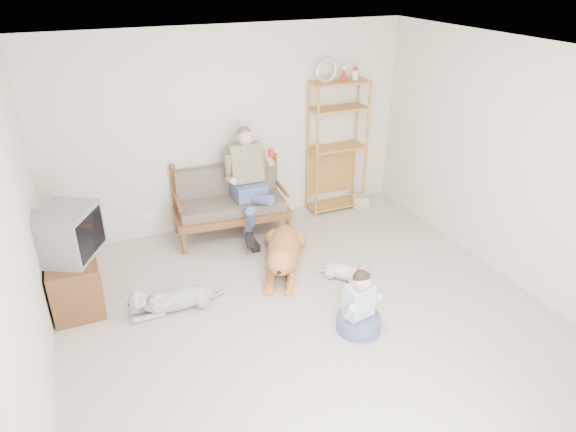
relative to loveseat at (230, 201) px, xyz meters
name	(u,v)px	position (x,y,z in m)	size (l,w,h in m)	color
floor	(319,332)	(0.19, -2.38, -0.49)	(5.50, 5.50, 0.00)	beige
ceiling	(329,60)	(0.19, -2.38, 2.21)	(5.50, 5.50, 0.00)	white
wall_back	(232,130)	(0.19, 0.37, 0.86)	(5.00, 5.00, 0.00)	beige
wall_left	(18,273)	(-2.31, -2.38, 0.86)	(5.50, 5.50, 0.00)	beige
wall_right	(531,173)	(2.69, -2.38, 0.86)	(5.50, 5.50, 0.00)	beige
loveseat	(230,201)	(0.00, 0.00, 0.00)	(1.56, 0.83, 0.95)	brown
man	(250,191)	(0.22, -0.24, 0.20)	(0.57, 0.81, 1.32)	#536299
etagere	(337,146)	(1.70, 0.17, 0.50)	(0.85, 0.37, 2.23)	#A66D34
book_stack	(360,201)	(2.10, 0.07, -0.41)	(0.24, 0.18, 0.16)	silver
tv_stand	(75,279)	(-2.04, -0.88, -0.19)	(0.50, 0.90, 0.60)	brown
crt_tv	(68,233)	(-2.01, -0.89, 0.38)	(0.75, 0.80, 0.53)	slate
wall_outlet	(147,216)	(-1.06, 0.35, -0.19)	(0.12, 0.02, 0.08)	white
golden_retriever	(283,252)	(0.33, -1.09, -0.28)	(0.87, 1.51, 0.49)	#B2753D
shaggy_dog	(170,300)	(-1.14, -1.42, -0.35)	(1.11, 0.27, 0.33)	white
terrier	(349,272)	(0.93, -1.67, -0.38)	(0.50, 0.55, 0.26)	silver
child	(359,309)	(0.57, -2.50, -0.23)	(0.45, 0.45, 0.70)	#536299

